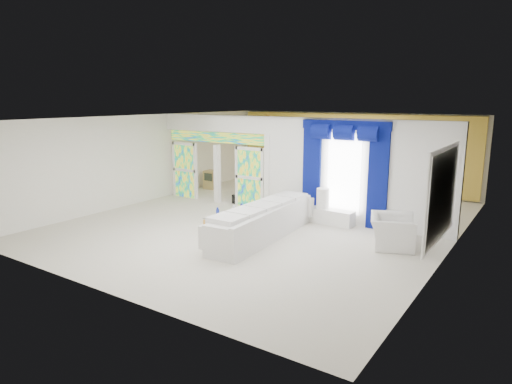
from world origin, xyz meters
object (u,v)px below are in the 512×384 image
Objects in this scene: white_sofa at (263,223)px; coffee_table at (229,221)px; console_table at (332,217)px; grand_piano at (271,184)px; armchair at (392,231)px.

white_sofa reaches higher than coffee_table.
console_table reaches higher than coffee_table.
console_table is 0.74× the size of grand_piano.
coffee_table is at bearing -140.71° from console_table.
armchair is 0.67× the size of grand_piano.
coffee_table is 1.25× the size of console_table.
grand_piano reaches higher than console_table.
console_table is at bearing 63.30° from white_sofa.
console_table is 1.10× the size of armchair.
armchair is (2.99, 1.13, -0.00)m from white_sofa.
white_sofa is at bearing -113.40° from console_table.
console_table is 4.18m from grand_piano.
grand_piano reaches higher than armchair.
grand_piano is at bearing 146.59° from console_table.
armchair reaches higher than coffee_table.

